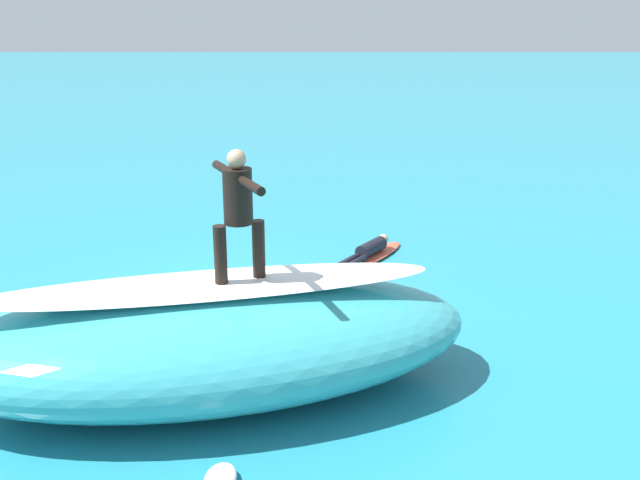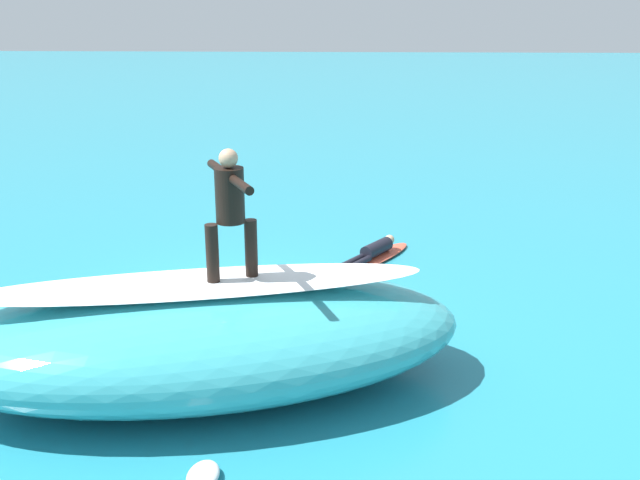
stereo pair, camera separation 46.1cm
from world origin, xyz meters
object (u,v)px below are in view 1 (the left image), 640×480
at_px(surfer_paddling, 368,250).
at_px(surfboard_riding, 241,283).
at_px(surfer_riding, 238,206).
at_px(surfboard_paddling, 371,257).

bearing_deg(surfer_paddling, surfboard_riding, -167.57).
distance_m(surfer_riding, surfer_paddling, 5.62).
height_order(surfboard_paddling, surfer_paddling, surfer_paddling).
relative_size(surfer_riding, surfboard_paddling, 0.77).
xyz_separation_m(surfer_riding, surfboard_paddling, (-1.97, -4.90, -2.37)).
bearing_deg(surfer_riding, surfboard_riding, -108.90).
relative_size(surfboard_paddling, surfer_paddling, 1.53).
bearing_deg(surfboard_riding, surfer_riding, 71.10).
relative_size(surfboard_riding, surfer_paddling, 1.30).
bearing_deg(surfer_riding, surfboard_paddling, -137.92).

